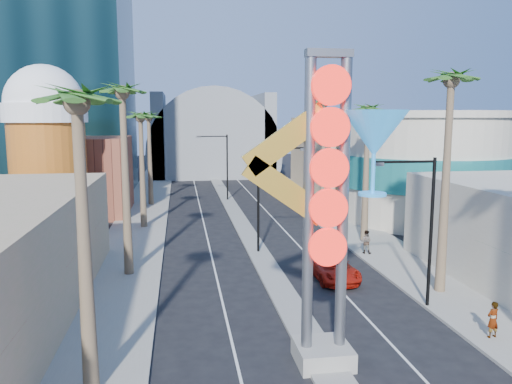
% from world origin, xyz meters
% --- Properties ---
extents(sidewalk_west, '(5.00, 100.00, 0.15)m').
position_xyz_m(sidewalk_west, '(-9.50, 35.00, 0.07)').
color(sidewalk_west, gray).
rests_on(sidewalk_west, ground).
extents(sidewalk_east, '(5.00, 100.00, 0.15)m').
position_xyz_m(sidewalk_east, '(9.50, 35.00, 0.07)').
color(sidewalk_east, gray).
rests_on(sidewalk_east, ground).
extents(median, '(1.60, 84.00, 0.15)m').
position_xyz_m(median, '(0.00, 38.00, 0.07)').
color(median, gray).
rests_on(median, ground).
extents(brick_filler_west, '(10.00, 10.00, 8.00)m').
position_xyz_m(brick_filler_west, '(-16.00, 38.00, 4.00)').
color(brick_filler_west, brown).
rests_on(brick_filler_west, ground).
extents(filler_east, '(10.00, 20.00, 10.00)m').
position_xyz_m(filler_east, '(16.00, 48.00, 5.00)').
color(filler_east, tan).
rests_on(filler_east, ground).
extents(beer_mug, '(7.00, 7.00, 14.50)m').
position_xyz_m(beer_mug, '(-17.00, 30.00, 7.84)').
color(beer_mug, '#AE6317').
rests_on(beer_mug, ground).
extents(turquoise_building, '(16.60, 16.60, 10.60)m').
position_xyz_m(turquoise_building, '(18.00, 30.00, 5.25)').
color(turquoise_building, '#B6AE9A').
rests_on(turquoise_building, ground).
extents(canopy, '(22.00, 16.00, 22.00)m').
position_xyz_m(canopy, '(0.00, 72.00, 4.31)').
color(canopy, slate).
rests_on(canopy, ground).
extents(neon_sign, '(6.53, 2.60, 12.55)m').
position_xyz_m(neon_sign, '(0.82, 2.96, 7.31)').
color(neon_sign, gray).
rests_on(neon_sign, ground).
extents(streetlight_0, '(3.79, 0.25, 8.00)m').
position_xyz_m(streetlight_0, '(0.55, 20.00, 4.88)').
color(streetlight_0, black).
rests_on(streetlight_0, ground).
extents(streetlight_1, '(3.79, 0.25, 8.00)m').
position_xyz_m(streetlight_1, '(-0.55, 44.00, 4.88)').
color(streetlight_1, black).
rests_on(streetlight_1, ground).
extents(streetlight_2, '(3.45, 0.25, 8.00)m').
position_xyz_m(streetlight_2, '(6.72, 8.00, 4.83)').
color(streetlight_2, black).
rests_on(streetlight_2, ground).
extents(palm_0, '(2.40, 2.40, 11.70)m').
position_xyz_m(palm_0, '(-9.00, 2.00, 9.93)').
color(palm_0, brown).
rests_on(palm_0, ground).
extents(palm_1, '(2.40, 2.40, 12.70)m').
position_xyz_m(palm_1, '(-9.00, 16.00, 10.82)').
color(palm_1, brown).
rests_on(palm_1, ground).
extents(palm_2, '(2.40, 2.40, 11.20)m').
position_xyz_m(palm_2, '(-9.00, 30.00, 9.48)').
color(palm_2, brown).
rests_on(palm_2, ground).
extents(palm_3, '(2.40, 2.40, 11.20)m').
position_xyz_m(palm_3, '(-9.00, 42.00, 9.48)').
color(palm_3, brown).
rests_on(palm_3, ground).
extents(palm_5, '(2.40, 2.40, 13.20)m').
position_xyz_m(palm_5, '(9.00, 10.00, 11.27)').
color(palm_5, brown).
rests_on(palm_5, ground).
extents(palm_6, '(2.40, 2.40, 11.70)m').
position_xyz_m(palm_6, '(9.00, 22.00, 9.93)').
color(palm_6, brown).
rests_on(palm_6, ground).
extents(palm_7, '(2.40, 2.40, 12.70)m').
position_xyz_m(palm_7, '(9.00, 34.00, 10.82)').
color(palm_7, brown).
rests_on(palm_7, ground).
extents(red_pickup, '(2.62, 5.30, 1.44)m').
position_xyz_m(red_pickup, '(3.63, 13.41, 0.72)').
color(red_pickup, red).
rests_on(red_pickup, ground).
extents(pedestrian_a, '(0.69, 0.53, 1.69)m').
position_xyz_m(pedestrian_a, '(8.17, 3.87, 0.99)').
color(pedestrian_a, gray).
rests_on(pedestrian_a, sidewalk_east).
extents(pedestrian_b, '(1.05, 0.98, 1.72)m').
position_xyz_m(pedestrian_b, '(7.71, 18.26, 1.01)').
color(pedestrian_b, gray).
rests_on(pedestrian_b, sidewalk_east).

